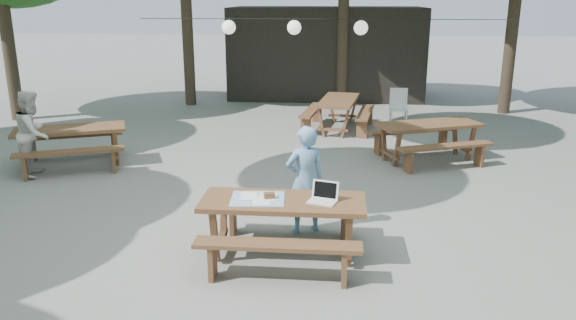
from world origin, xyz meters
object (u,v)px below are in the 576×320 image
at_px(main_picnic_table, 283,227).
at_px(picnic_table_nw, 71,146).
at_px(second_person, 33,133).
at_px(woman, 305,180).
at_px(plastic_chair, 398,114).

xyz_separation_m(main_picnic_table, picnic_table_nw, (-4.38, 3.51, 0.00)).
bearing_deg(picnic_table_nw, second_person, -147.75).
bearing_deg(picnic_table_nw, main_picnic_table, -61.09).
bearing_deg(main_picnic_table, woman, 74.53).
bearing_deg(plastic_chair, second_person, -144.42).
xyz_separation_m(picnic_table_nw, plastic_chair, (6.56, 4.21, -0.13)).
relative_size(main_picnic_table, woman, 1.34).
distance_m(woman, plastic_chair, 7.21).
relative_size(picnic_table_nw, plastic_chair, 2.62).
distance_m(woman, second_person, 5.44).
height_order(picnic_table_nw, woman, woman).
distance_m(picnic_table_nw, woman, 5.35).
height_order(picnic_table_nw, second_person, second_person).
bearing_deg(main_picnic_table, plastic_chair, 74.24).
relative_size(main_picnic_table, plastic_chair, 2.22).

